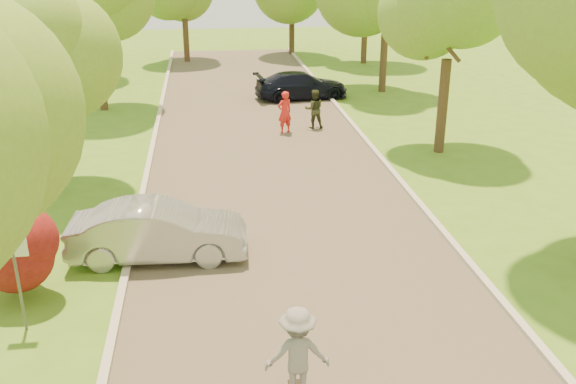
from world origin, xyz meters
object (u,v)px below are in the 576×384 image
silver_sedan (158,231)px  person_olive (314,109)px  dark_sedan (301,85)px  skateboarder (298,354)px  street_sign (14,259)px  person_striped (285,112)px

silver_sedan → person_olive: person_olive is taller
dark_sedan → skateboarder: (-3.40, -21.81, 0.29)m
dark_sedan → skateboarder: bearing=164.4°
person_olive → street_sign: bearing=58.7°
skateboarder → silver_sedan: bearing=-64.3°
street_sign → skateboarder: size_ratio=1.30×
skateboarder → street_sign: bearing=-28.0°
silver_sedan → dark_sedan: (5.97, 16.18, -0.05)m
street_sign → person_olive: street_sign is taller
street_sign → person_olive: size_ratio=1.35×
street_sign → skateboarder: (5.07, -2.83, -0.62)m
street_sign → person_striped: size_ratio=1.28×
dark_sedan → person_striped: size_ratio=2.65×
person_striped → person_olive: person_striped is taller
silver_sedan → skateboarder: (2.57, -5.64, 0.25)m
street_sign → skateboarder: 5.84m
street_sign → dark_sedan: street_sign is taller
silver_sedan → street_sign: bearing=141.0°
skateboarder → person_olive: 16.82m
dark_sedan → person_striped: bearing=158.1°
silver_sedan → dark_sedan: silver_sedan is taller
person_olive → skateboarder: bearing=78.9°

